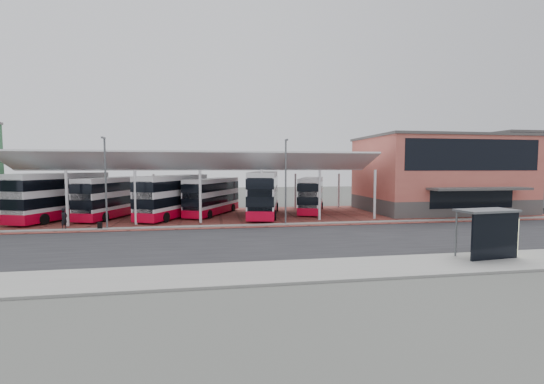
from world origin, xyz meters
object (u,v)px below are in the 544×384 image
(bus_0, at_px, (62,196))
(bus_shelter, at_px, (494,228))
(bus_3, at_px, (213,197))
(pedestrian, at_px, (64,218))
(bus_2, at_px, (174,196))
(bus_4, at_px, (264,194))
(bus_5, at_px, (311,195))
(bus_1, at_px, (114,197))
(terminal, at_px, (439,174))

(bus_0, height_order, bus_shelter, bus_0)
(bus_3, height_order, pedestrian, bus_3)
(bus_2, relative_size, pedestrian, 5.95)
(bus_2, relative_size, bus_4, 0.91)
(bus_4, bearing_deg, pedestrian, -150.57)
(bus_2, bearing_deg, bus_0, -156.99)
(bus_2, distance_m, bus_5, 16.04)
(bus_shelter, bearing_deg, bus_3, 119.07)
(bus_2, xyz_separation_m, pedestrian, (-8.75, -6.08, -1.33))
(bus_1, xyz_separation_m, bus_2, (6.43, -1.14, 0.11))
(bus_0, bearing_deg, bus_shelter, -13.08)
(bus_2, bearing_deg, terminal, 27.48)
(bus_0, xyz_separation_m, bus_1, (4.98, 0.57, -0.24))
(bus_1, distance_m, bus_5, 22.36)
(terminal, xyz_separation_m, bus_5, (-16.06, 1.18, -2.55))
(bus_3, relative_size, bus_4, 0.82)
(bus_5, bearing_deg, pedestrian, -141.68)
(bus_2, distance_m, bus_3, 4.50)
(bus_1, bearing_deg, bus_0, -154.58)
(bus_0, height_order, bus_5, bus_0)
(bus_2, bearing_deg, bus_shelter, -20.37)
(bus_0, xyz_separation_m, bus_4, (21.22, -0.81, 0.04))
(bus_2, bearing_deg, bus_1, -164.17)
(bus_0, relative_size, bus_shelter, 3.19)
(bus_3, distance_m, bus_5, 11.75)
(terminal, relative_size, bus_3, 1.84)
(bus_0, distance_m, bus_shelter, 38.82)
(bus_5, height_order, pedestrian, bus_5)
(bus_3, relative_size, bus_5, 0.98)
(pedestrian, xyz_separation_m, bus_shelter, (29.29, -15.38, 0.93))
(bus_3, xyz_separation_m, bus_5, (11.75, 0.35, -0.00))
(terminal, height_order, bus_3, terminal)
(bus_1, bearing_deg, bus_shelter, -21.05)
(bus_4, distance_m, pedestrian, 19.52)
(bus_0, distance_m, bus_2, 11.43)
(terminal, relative_size, bus_5, 1.81)
(terminal, bearing_deg, bus_1, 179.62)
(bus_2, relative_size, bus_3, 1.10)
(terminal, xyz_separation_m, pedestrian, (-40.72, -6.97, -3.67))
(bus_1, bearing_deg, bus_3, 22.00)
(bus_5, distance_m, pedestrian, 25.99)
(pedestrian, bearing_deg, bus_shelter, -98.43)
(bus_3, bearing_deg, bus_4, 6.93)
(bus_1, relative_size, bus_4, 0.88)
(bus_5, bearing_deg, bus_0, -156.85)
(bus_3, xyz_separation_m, pedestrian, (-12.91, -7.80, -1.13))
(bus_5, height_order, bus_shelter, bus_5)
(bus_1, xyz_separation_m, bus_3, (10.59, 0.57, -0.09))
(terminal, xyz_separation_m, bus_0, (-43.38, -0.31, -2.21))
(bus_0, bearing_deg, bus_1, 28.01)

